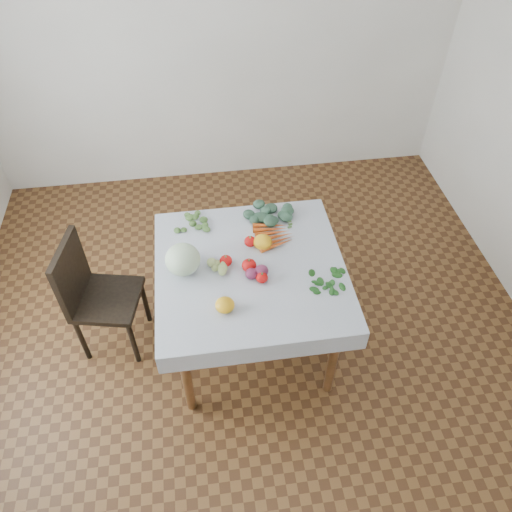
{
  "coord_description": "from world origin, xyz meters",
  "views": [
    {
      "loc": [
        -0.25,
        -2.0,
        2.93
      ],
      "look_at": [
        0.04,
        0.03,
        0.82
      ],
      "focal_mm": 35.0,
      "sensor_mm": 36.0,
      "label": 1
    }
  ],
  "objects_px": {
    "table": "(251,279)",
    "cabbage": "(183,259)",
    "carrot_bunch": "(274,235)",
    "chair": "(92,291)",
    "heirloom_back": "(263,242)"
  },
  "relations": [
    {
      "from": "table",
      "to": "chair",
      "type": "height_order",
      "value": "chair"
    },
    {
      "from": "carrot_bunch",
      "to": "table",
      "type": "bearing_deg",
      "value": -126.99
    },
    {
      "from": "table",
      "to": "heirloom_back",
      "type": "bearing_deg",
      "value": 58.78
    },
    {
      "from": "chair",
      "to": "table",
      "type": "bearing_deg",
      "value": -9.6
    },
    {
      "from": "cabbage",
      "to": "table",
      "type": "bearing_deg",
      "value": -4.45
    },
    {
      "from": "chair",
      "to": "heirloom_back",
      "type": "height_order",
      "value": "chair"
    },
    {
      "from": "table",
      "to": "heirloom_back",
      "type": "distance_m",
      "value": 0.24
    },
    {
      "from": "heirloom_back",
      "to": "carrot_bunch",
      "type": "bearing_deg",
      "value": 43.32
    },
    {
      "from": "cabbage",
      "to": "carrot_bunch",
      "type": "bearing_deg",
      "value": 20.07
    },
    {
      "from": "cabbage",
      "to": "carrot_bunch",
      "type": "relative_size",
      "value": 0.78
    },
    {
      "from": "cabbage",
      "to": "chair",
      "type": "bearing_deg",
      "value": 167.15
    },
    {
      "from": "heirloom_back",
      "to": "carrot_bunch",
      "type": "relative_size",
      "value": 0.44
    },
    {
      "from": "chair",
      "to": "heirloom_back",
      "type": "relative_size",
      "value": 7.58
    },
    {
      "from": "heirloom_back",
      "to": "carrot_bunch",
      "type": "height_order",
      "value": "heirloom_back"
    },
    {
      "from": "table",
      "to": "cabbage",
      "type": "xyz_separation_m",
      "value": [
        -0.39,
        0.03,
        0.19
      ]
    }
  ]
}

